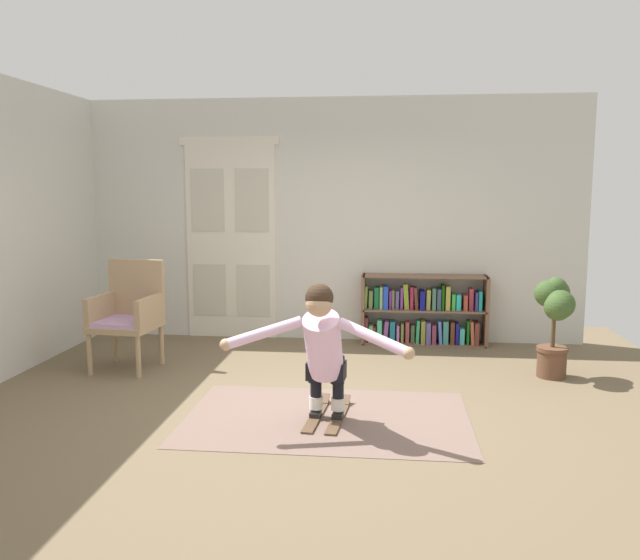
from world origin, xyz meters
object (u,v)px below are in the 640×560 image
(wicker_chair, at_px, (129,312))
(potted_plant, at_px, (555,313))
(person_skier, at_px, (323,344))
(bookshelf, at_px, (423,314))
(skis_pair, at_px, (328,414))

(wicker_chair, height_order, potted_plant, wicker_chair)
(potted_plant, height_order, person_skier, person_skier)
(person_skier, bearing_deg, wicker_chair, 145.68)
(potted_plant, distance_m, person_skier, 2.63)
(bookshelf, xyz_separation_m, potted_plant, (1.20, -1.22, 0.27))
(bookshelf, relative_size, wicker_chair, 1.34)
(bookshelf, distance_m, person_skier, 2.96)
(wicker_chair, xyz_separation_m, skis_pair, (2.16, -1.25, -0.56))
(bookshelf, distance_m, potted_plant, 1.73)
(wicker_chair, relative_size, potted_plant, 1.13)
(potted_plant, bearing_deg, person_skier, -142.94)
(potted_plant, height_order, skis_pair, potted_plant)
(skis_pair, bearing_deg, bookshelf, 71.09)
(wicker_chair, distance_m, potted_plant, 4.24)
(wicker_chair, bearing_deg, skis_pair, -29.98)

